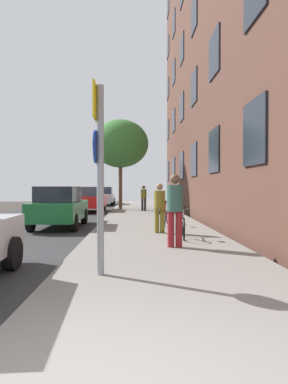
# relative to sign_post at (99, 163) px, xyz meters

# --- Properties ---
(ground_plane) EXTENTS (41.80, 41.80, 0.00)m
(ground_plane) POSITION_rel_sign_post_xyz_m (-2.23, 11.40, -2.01)
(ground_plane) COLOR #332D28
(road_asphalt) EXTENTS (7.00, 38.00, 0.01)m
(road_asphalt) POSITION_rel_sign_post_xyz_m (-4.33, 11.40, -2.01)
(road_asphalt) COLOR #2D2D30
(road_asphalt) RESTS_ON ground
(sidewalk) EXTENTS (4.20, 38.00, 0.12)m
(sidewalk) POSITION_rel_sign_post_xyz_m (1.27, 11.40, -1.95)
(sidewalk) COLOR gray
(sidewalk) RESTS_ON ground
(sign_post) EXTENTS (0.15, 0.60, 3.21)m
(sign_post) POSITION_rel_sign_post_xyz_m (0.00, 0.00, 0.00)
(sign_post) COLOR gray
(sign_post) RESTS_ON sidewalk
(traffic_light) EXTENTS (0.43, 0.24, 3.78)m
(traffic_light) POSITION_rel_sign_post_xyz_m (-0.39, 17.96, 0.69)
(traffic_light) COLOR black
(traffic_light) RESTS_ON sidewalk
(tree_near) EXTENTS (3.72, 3.72, 5.96)m
(tree_near) POSITION_rel_sign_post_xyz_m (-0.27, 16.66, 2.47)
(tree_near) COLOR brown
(tree_near) RESTS_ON sidewalk
(bicycle_0) EXTENTS (0.42, 1.65, 0.93)m
(bicycle_0) POSITION_rel_sign_post_xyz_m (2.04, 4.04, -1.53)
(bicycle_0) COLOR black
(bicycle_0) RESTS_ON sidewalk
(bicycle_1) EXTENTS (0.54, 1.60, 0.96)m
(bicycle_1) POSITION_rel_sign_post_xyz_m (1.86, 7.37, -1.52)
(bicycle_1) COLOR black
(bicycle_1) RESTS_ON sidewalk
(bicycle_2) EXTENTS (0.42, 1.70, 0.95)m
(bicycle_2) POSITION_rel_sign_post_xyz_m (1.97, 13.19, -1.52)
(bicycle_2) COLOR black
(bicycle_2) RESTS_ON sidewalk
(pedestrian_0) EXTENTS (0.57, 0.57, 1.80)m
(pedestrian_0) POSITION_rel_sign_post_xyz_m (1.61, 2.56, -0.86)
(pedestrian_0) COLOR maroon
(pedestrian_0) RESTS_ON sidewalk
(pedestrian_1) EXTENTS (0.37, 0.37, 1.60)m
(pedestrian_1) POSITION_rel_sign_post_xyz_m (1.43, 5.17, -0.98)
(pedestrian_1) COLOR olive
(pedestrian_1) RESTS_ON sidewalk
(pedestrian_2) EXTENTS (0.49, 0.49, 1.59)m
(pedestrian_2) POSITION_rel_sign_post_xyz_m (1.24, 15.45, -0.99)
(pedestrian_2) COLOR #26262D
(pedestrian_2) RESTS_ON sidewalk
(car_1) EXTENTS (1.77, 3.99, 1.62)m
(car_1) POSITION_rel_sign_post_xyz_m (-2.33, 7.68, -1.17)
(car_1) COLOR #19662D
(car_1) RESTS_ON road_asphalt
(car_2) EXTENTS (2.03, 4.11, 1.62)m
(car_2) POSITION_rel_sign_post_xyz_m (-2.28, 16.01, -1.17)
(car_2) COLOR red
(car_2) RESTS_ON road_asphalt
(car_3) EXTENTS (1.79, 4.42, 1.62)m
(car_3) POSITION_rel_sign_post_xyz_m (-2.02, 24.34, -1.17)
(car_3) COLOR silver
(car_3) RESTS_ON road_asphalt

